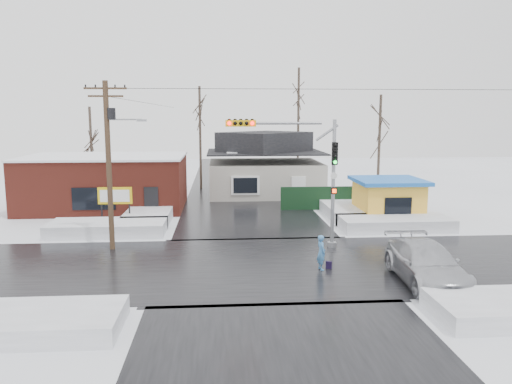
{
  "coord_description": "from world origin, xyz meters",
  "views": [
    {
      "loc": [
        -2.12,
        -23.35,
        7.22
      ],
      "look_at": [
        -0.13,
        3.92,
        3.0
      ],
      "focal_mm": 35.0,
      "sensor_mm": 36.0,
      "label": 1
    }
  ],
  "objects": [
    {
      "name": "snowbank_nside_w",
      "position": [
        -7.0,
        12.0,
        0.4
      ],
      "size": [
        3.0,
        8.0,
        0.8
      ],
      "primitive_type": "cube",
      "color": "white",
      "rests_on": "ground"
    },
    {
      "name": "utility_pole",
      "position": [
        -7.93,
        3.5,
        5.11
      ],
      "size": [
        3.15,
        0.44,
        9.0
      ],
      "color": "#382619",
      "rests_on": "ground"
    },
    {
      "name": "traffic_signal",
      "position": [
        2.43,
        2.97,
        4.54
      ],
      "size": [
        6.05,
        0.68,
        7.0
      ],
      "color": "gray",
      "rests_on": "ground"
    },
    {
      "name": "marquee_sign",
      "position": [
        -9.0,
        9.49,
        1.92
      ],
      "size": [
        2.2,
        0.21,
        2.55
      ],
      "color": "black",
      "rests_on": "ground"
    },
    {
      "name": "car",
      "position": [
        6.75,
        -3.1,
        0.85
      ],
      "size": [
        2.61,
        5.97,
        1.71
      ],
      "primitive_type": "imported",
      "rotation": [
        0.0,
        0.0,
        -0.04
      ],
      "color": "silver",
      "rests_on": "ground"
    },
    {
      "name": "tree_far_right",
      "position": [
        12.0,
        20.0,
        7.16
      ],
      "size": [
        3.0,
        3.0,
        9.0
      ],
      "color": "#332821",
      "rests_on": "ground"
    },
    {
      "name": "tree_far_left",
      "position": [
        -4.0,
        26.0,
        7.95
      ],
      "size": [
        3.0,
        3.0,
        10.0
      ],
      "color": "#332821",
      "rests_on": "ground"
    },
    {
      "name": "tree_far_west",
      "position": [
        -14.0,
        24.0,
        6.36
      ],
      "size": [
        3.0,
        3.0,
        8.0
      ],
      "color": "#332821",
      "rests_on": "ground"
    },
    {
      "name": "road_ns",
      "position": [
        0.0,
        0.0,
        0.01
      ],
      "size": [
        10.0,
        120.0,
        0.02
      ],
      "primitive_type": "cube",
      "color": "black",
      "rests_on": "ground"
    },
    {
      "name": "brick_building",
      "position": [
        -11.0,
        15.99,
        2.08
      ],
      "size": [
        12.2,
        8.2,
        4.12
      ],
      "color": "maroon",
      "rests_on": "ground"
    },
    {
      "name": "snowbank_nside_e",
      "position": [
        7.0,
        12.0,
        0.4
      ],
      "size": [
        3.0,
        8.0,
        0.8
      ],
      "primitive_type": "cube",
      "color": "white",
      "rests_on": "ground"
    },
    {
      "name": "house",
      "position": [
        2.0,
        22.0,
        2.62
      ],
      "size": [
        10.4,
        8.4,
        5.76
      ],
      "color": "#B4ADA2",
      "rests_on": "ground"
    },
    {
      "name": "ground",
      "position": [
        0.0,
        0.0,
        0.0
      ],
      "size": [
        120.0,
        120.0,
        0.0
      ],
      "primitive_type": "plane",
      "color": "white",
      "rests_on": "ground"
    },
    {
      "name": "snowbank_ne",
      "position": [
        9.0,
        7.0,
        0.4
      ],
      "size": [
        7.0,
        3.0,
        0.8
      ],
      "primitive_type": "cube",
      "color": "white",
      "rests_on": "ground"
    },
    {
      "name": "shopping_bag",
      "position": [
        2.99,
        -0.85,
        0.17
      ],
      "size": [
        0.3,
        0.21,
        0.35
      ],
      "primitive_type": "cube",
      "rotation": [
        0.0,
        0.0,
        -0.37
      ],
      "color": "black",
      "rests_on": "ground"
    },
    {
      "name": "snowbank_nw",
      "position": [
        -9.0,
        7.0,
        0.4
      ],
      "size": [
        7.0,
        3.0,
        0.8
      ],
      "primitive_type": "cube",
      "color": "white",
      "rests_on": "ground"
    },
    {
      "name": "fence",
      "position": [
        6.5,
        14.0,
        0.9
      ],
      "size": [
        8.0,
        0.12,
        1.8
      ],
      "primitive_type": "cube",
      "color": "black",
      "rests_on": "ground"
    },
    {
      "name": "pedestrian",
      "position": [
        2.59,
        -0.95,
        0.83
      ],
      "size": [
        0.51,
        0.68,
        1.66
      ],
      "primitive_type": "imported",
      "rotation": [
        0.0,
        0.0,
        1.78
      ],
      "color": "#427FBA",
      "rests_on": "ground"
    },
    {
      "name": "snowbank_sw",
      "position": [
        -9.0,
        -7.0,
        0.35
      ],
      "size": [
        7.0,
        3.0,
        0.7
      ],
      "primitive_type": "cube",
      "color": "white",
      "rests_on": "ground"
    },
    {
      "name": "tree_far_mid",
      "position": [
        6.0,
        28.0,
        9.54
      ],
      "size": [
        3.0,
        3.0,
        12.0
      ],
      "color": "#332821",
      "rests_on": "ground"
    },
    {
      "name": "kiosk",
      "position": [
        9.5,
        9.99,
        1.46
      ],
      "size": [
        4.6,
        4.6,
        2.88
      ],
      "color": "yellow",
      "rests_on": "ground"
    },
    {
      "name": "road_ew",
      "position": [
        0.0,
        0.0,
        0.01
      ],
      "size": [
        120.0,
        10.0,
        0.02
      ],
      "primitive_type": "cube",
      "color": "black",
      "rests_on": "ground"
    }
  ]
}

